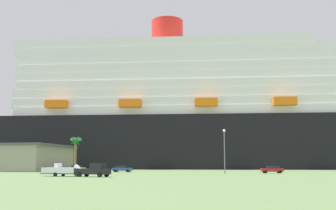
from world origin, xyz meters
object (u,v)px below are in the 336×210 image
(small_boat_on_trailer, at_px, (65,171))
(street_lamp, at_px, (224,145))
(parked_car_yellow_taxi, at_px, (77,168))
(cruise_ship, at_px, (232,118))
(pickup_truck, at_px, (94,170))
(parked_car_red_hatchback, at_px, (272,169))
(parked_car_black_coupe, at_px, (21,168))
(parked_car_blue_suv, at_px, (122,169))
(palm_tree, at_px, (76,145))

(small_boat_on_trailer, relative_size, street_lamp, 0.99)
(small_boat_on_trailer, bearing_deg, parked_car_yellow_taxi, 111.51)
(cruise_ship, bearing_deg, pickup_truck, -99.55)
(street_lamp, relative_size, parked_car_red_hatchback, 1.83)
(parked_car_black_coupe, xyz_separation_m, parked_car_red_hatchback, (65.04, -8.05, 0.00))
(street_lamp, bearing_deg, parked_car_yellow_taxi, 152.60)
(pickup_truck, distance_m, parked_car_blue_suv, 37.51)
(pickup_truck, distance_m, parked_car_yellow_taxi, 48.40)
(palm_tree, bearing_deg, parked_car_blue_suv, 35.98)
(pickup_truck, relative_size, parked_car_yellow_taxi, 1.31)
(palm_tree, distance_m, parked_car_yellow_taxi, 15.26)
(small_boat_on_trailer, relative_size, parked_car_yellow_taxi, 1.99)
(parked_car_red_hatchback, bearing_deg, cruise_ship, 99.55)
(cruise_ship, relative_size, parked_car_blue_suv, 48.88)
(street_lamp, height_order, parked_car_red_hatchback, street_lamp)
(small_boat_on_trailer, xyz_separation_m, palm_tree, (-11.26, 28.82, 5.56))
(cruise_ship, height_order, street_lamp, cruise_ship)
(cruise_ship, distance_m, parked_car_red_hatchback, 73.33)
(pickup_truck, relative_size, parked_car_red_hatchback, 1.20)
(palm_tree, distance_m, parked_car_black_coupe, 22.32)
(small_boat_on_trailer, xyz_separation_m, parked_car_blue_suv, (-1.83, 35.67, -0.12))
(pickup_truck, xyz_separation_m, parked_car_red_hatchback, (28.72, 31.07, -0.21))
(palm_tree, bearing_deg, parked_car_yellow_taxi, 111.89)
(pickup_truck, bearing_deg, parked_car_black_coupe, 132.87)
(palm_tree, bearing_deg, pickup_truck, -60.73)
(palm_tree, bearing_deg, cruise_ship, 64.57)
(parked_car_yellow_taxi, bearing_deg, parked_car_blue_suv, -23.18)
(cruise_ship, bearing_deg, parked_car_red_hatchback, -80.45)
(parked_car_black_coupe, bearing_deg, parked_car_blue_suv, -4.61)
(palm_tree, xyz_separation_m, parked_car_red_hatchback, (45.50, 1.13, -5.68))
(street_lamp, distance_m, parked_car_yellow_taxi, 46.63)
(parked_car_black_coupe, distance_m, parked_car_yellow_taxi, 14.80)
(parked_car_red_hatchback, xyz_separation_m, parked_car_blue_suv, (-36.07, 5.72, 0.00))
(parked_car_yellow_taxi, bearing_deg, street_lamp, -27.40)
(parked_car_black_coupe, height_order, parked_car_blue_suv, same)
(small_boat_on_trailer, height_order, parked_car_blue_suv, small_boat_on_trailer)
(small_boat_on_trailer, relative_size, parked_car_red_hatchback, 1.82)
(parked_car_black_coupe, height_order, parked_car_red_hatchback, same)
(small_boat_on_trailer, distance_m, parked_car_red_hatchback, 45.49)
(parked_car_blue_suv, bearing_deg, cruise_ship, 69.23)
(small_boat_on_trailer, height_order, parked_car_yellow_taxi, small_boat_on_trailer)
(cruise_ship, xyz_separation_m, parked_car_yellow_taxi, (-39.03, -57.84, -18.98))
(parked_car_black_coupe, bearing_deg, pickup_truck, -47.13)
(street_lamp, distance_m, parked_car_black_coupe, 58.29)
(pickup_truck, xyz_separation_m, small_boat_on_trailer, (-5.52, 1.11, -0.09))
(small_boat_on_trailer, distance_m, palm_tree, 31.44)
(parked_car_red_hatchback, distance_m, parked_car_blue_suv, 36.52)
(parked_car_red_hatchback, bearing_deg, parked_car_black_coupe, 172.94)
(parked_car_black_coupe, height_order, parked_car_yellow_taxi, same)
(cruise_ship, relative_size, parked_car_black_coupe, 55.12)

